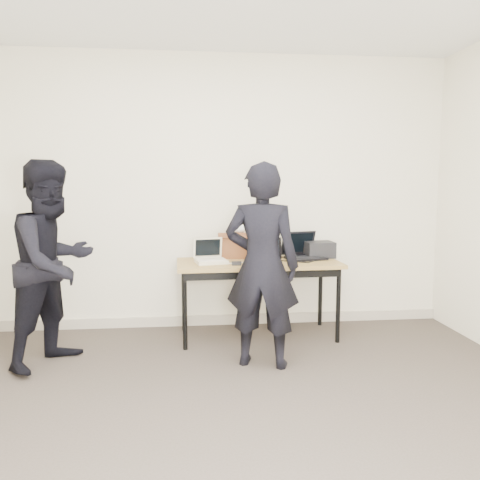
{
  "coord_description": "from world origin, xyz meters",
  "views": [
    {
      "loc": [
        -0.31,
        -2.42,
        1.44
      ],
      "look_at": [
        0.1,
        1.6,
        0.95
      ],
      "focal_mm": 35.0,
      "sensor_mm": 36.0,
      "label": 1
    }
  ],
  "objects": [
    {
      "name": "equipment_box",
      "position": [
        0.92,
        2.01,
        0.8
      ],
      "size": [
        0.28,
        0.24,
        0.15
      ],
      "primitive_type": "cube",
      "rotation": [
        0.0,
        0.0,
        0.07
      ],
      "color": "black",
      "rests_on": "desk"
    },
    {
      "name": "tissue",
      "position": [
        0.14,
        2.05,
        1.0
      ],
      "size": [
        0.15,
        0.12,
        0.08
      ],
      "primitive_type": "ellipsoid",
      "rotation": [
        0.0,
        0.0,
        0.16
      ],
      "color": "white",
      "rests_on": "leather_satchel"
    },
    {
      "name": "person_typist",
      "position": [
        0.22,
        1.14,
        0.8
      ],
      "size": [
        0.67,
        0.54,
        1.61
      ],
      "primitive_type": "imported",
      "rotation": [
        0.0,
        0.0,
        2.84
      ],
      "color": "black",
      "rests_on": "ground"
    },
    {
      "name": "baseboard",
      "position": [
        0.0,
        2.23,
        0.05
      ],
      "size": [
        4.5,
        0.03,
        0.1
      ],
      "primitive_type": "cube",
      "color": "#B4A995",
      "rests_on": "ground"
    },
    {
      "name": "power_brick",
      "position": [
        0.07,
        1.65,
        0.74
      ],
      "size": [
        0.09,
        0.05,
        0.03
      ],
      "primitive_type": "cube",
      "rotation": [
        0.0,
        0.0,
        -0.02
      ],
      "color": "black",
      "rests_on": "desk"
    },
    {
      "name": "desk",
      "position": [
        0.29,
        1.82,
        0.66
      ],
      "size": [
        1.52,
        0.7,
        0.72
      ],
      "rotation": [
        0.0,
        0.0,
        0.03
      ],
      "color": "olive",
      "rests_on": "ground"
    },
    {
      "name": "cables",
      "position": [
        0.34,
        1.81,
        0.72
      ],
      "size": [
        1.15,
        0.41,
        0.01
      ],
      "rotation": [
        0.0,
        0.0,
        -0.1
      ],
      "color": "black",
      "rests_on": "desk"
    },
    {
      "name": "person_observer",
      "position": [
        -1.41,
        1.35,
        0.81
      ],
      "size": [
        0.93,
        0.99,
        1.62
      ],
      "primitive_type": "imported",
      "rotation": [
        0.0,
        0.0,
        1.03
      ],
      "color": "black",
      "rests_on": "ground"
    },
    {
      "name": "room",
      "position": [
        0.0,
        0.0,
        1.35
      ],
      "size": [
        4.6,
        4.6,
        2.8
      ],
      "color": "#423932",
      "rests_on": "ground"
    },
    {
      "name": "laptop_right",
      "position": [
        0.75,
        1.96,
        0.78
      ],
      "size": [
        0.42,
        0.41,
        0.26
      ],
      "rotation": [
        0.0,
        0.0,
        0.26
      ],
      "color": "black",
      "rests_on": "desk"
    },
    {
      "name": "leather_satchel",
      "position": [
        0.11,
        2.05,
        0.85
      ],
      "size": [
        0.37,
        0.19,
        0.25
      ],
      "rotation": [
        0.0,
        0.0,
        -0.03
      ],
      "color": "brown",
      "rests_on": "desk"
    },
    {
      "name": "laptop_center",
      "position": [
        0.34,
        1.78,
        0.77
      ],
      "size": [
        0.37,
        0.37,
        0.23
      ],
      "rotation": [
        0.0,
        0.0,
        -0.35
      ],
      "color": "black",
      "rests_on": "desk"
    },
    {
      "name": "laptop_beige",
      "position": [
        -0.15,
        1.81,
        0.76
      ],
      "size": [
        0.32,
        0.32,
        0.22
      ],
      "rotation": [
        0.0,
        0.0,
        0.2
      ],
      "color": "beige",
      "rests_on": "desk"
    }
  ]
}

